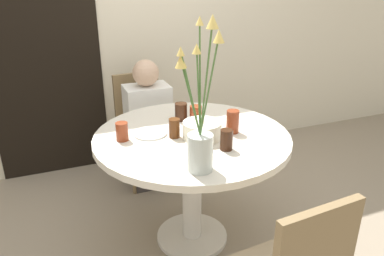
# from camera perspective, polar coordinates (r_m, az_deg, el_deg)

# --- Properties ---
(ground_plane) EXTENTS (16.00, 16.00, 0.00)m
(ground_plane) POSITION_cam_1_polar(r_m,az_deg,el_deg) (2.62, 0.00, -16.33)
(ground_plane) COLOR gray
(wall_back) EXTENTS (8.00, 0.05, 2.60)m
(wall_back) POSITION_cam_1_polar(r_m,az_deg,el_deg) (3.33, -8.90, 16.47)
(wall_back) COLOR beige
(wall_back) RESTS_ON ground_plane
(doorway_panel) EXTENTS (0.90, 0.01, 2.05)m
(doorway_panel) POSITION_cam_1_polar(r_m,az_deg,el_deg) (3.25, -21.78, 10.09)
(doorway_panel) COLOR black
(doorway_panel) RESTS_ON ground_plane
(dining_table) EXTENTS (1.17, 1.17, 0.76)m
(dining_table) POSITION_cam_1_polar(r_m,az_deg,el_deg) (2.28, 0.00, -4.16)
(dining_table) COLOR silver
(dining_table) RESTS_ON ground_plane
(chair_right_flank) EXTENTS (0.43, 0.43, 0.89)m
(chair_right_flank) POSITION_cam_1_polar(r_m,az_deg,el_deg) (3.13, -7.65, 0.90)
(chair_right_flank) COLOR #9E896B
(chair_right_flank) RESTS_ON ground_plane
(birthday_cake) EXTENTS (0.22, 0.22, 0.14)m
(birthday_cake) POSITION_cam_1_polar(r_m,az_deg,el_deg) (2.15, 1.54, -0.34)
(birthday_cake) COLOR white
(birthday_cake) RESTS_ON dining_table
(flower_vase) EXTENTS (0.19, 0.24, 0.74)m
(flower_vase) POSITION_cam_1_polar(r_m,az_deg,el_deg) (1.75, 1.21, -0.48)
(flower_vase) COLOR silver
(flower_vase) RESTS_ON dining_table
(side_plate) EXTENTS (0.20, 0.20, 0.01)m
(side_plate) POSITION_cam_1_polar(r_m,az_deg,el_deg) (2.23, -6.40, -0.81)
(side_plate) COLOR white
(side_plate) RESTS_ON dining_table
(drink_glass_0) EXTENTS (0.08, 0.08, 0.11)m
(drink_glass_0) POSITION_cam_1_polar(r_m,az_deg,el_deg) (2.41, -1.68, 2.49)
(drink_glass_0) COLOR #33190C
(drink_glass_0) RESTS_ON dining_table
(drink_glass_1) EXTENTS (0.08, 0.08, 0.14)m
(drink_glass_1) POSITION_cam_1_polar(r_m,az_deg,el_deg) (2.23, 6.22, 0.98)
(drink_glass_1) COLOR maroon
(drink_glass_1) RESTS_ON dining_table
(drink_glass_2) EXTENTS (0.08, 0.08, 0.10)m
(drink_glass_2) POSITION_cam_1_polar(r_m,az_deg,el_deg) (2.40, 0.57, 2.22)
(drink_glass_2) COLOR maroon
(drink_glass_2) RESTS_ON dining_table
(drink_glass_3) EXTENTS (0.07, 0.07, 0.11)m
(drink_glass_3) POSITION_cam_1_polar(r_m,az_deg,el_deg) (2.16, -10.61, -0.53)
(drink_glass_3) COLOR maroon
(drink_glass_3) RESTS_ON dining_table
(drink_glass_4) EXTENTS (0.06, 0.06, 0.11)m
(drink_glass_4) POSITION_cam_1_polar(r_m,az_deg,el_deg) (2.16, -2.71, -0.01)
(drink_glass_4) COLOR #51280F
(drink_glass_4) RESTS_ON dining_table
(drink_glass_5) EXTENTS (0.07, 0.07, 0.11)m
(drink_glass_5) POSITION_cam_1_polar(r_m,az_deg,el_deg) (2.02, 5.28, -1.79)
(drink_glass_5) COLOR #33190C
(drink_glass_5) RESTS_ON dining_table
(person_boy) EXTENTS (0.34, 0.24, 1.05)m
(person_boy) POSITION_cam_1_polar(r_m,az_deg,el_deg) (2.99, -6.64, -0.20)
(person_boy) COLOR #383333
(person_boy) RESTS_ON ground_plane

